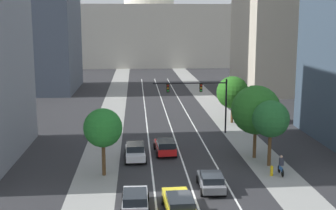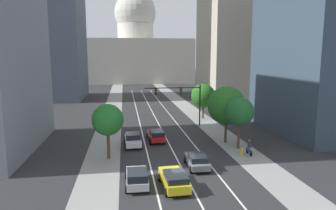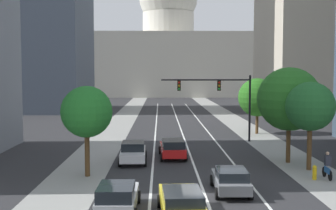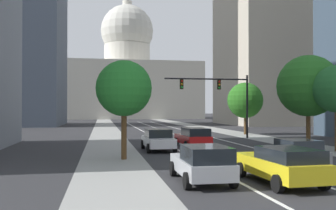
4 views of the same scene
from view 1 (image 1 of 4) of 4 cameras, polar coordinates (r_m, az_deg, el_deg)
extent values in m
plane|color=#2B2B2D|center=(73.43, -0.73, 0.40)|extent=(400.00, 400.00, 0.00)
cube|color=gray|center=(68.48, -6.94, -0.41)|extent=(3.69, 130.00, 0.01)
cube|color=gray|center=(69.43, 5.88, -0.24)|extent=(3.69, 130.00, 0.01)
cube|color=white|center=(58.62, -2.72, -2.19)|extent=(0.16, 90.00, 0.01)
cube|color=white|center=(58.75, 0.14, -2.15)|extent=(0.16, 90.00, 0.01)
cube|color=white|center=(59.04, 2.98, -2.10)|extent=(0.16, 90.00, 0.01)
cube|color=beige|center=(139.50, -2.39, 8.81)|extent=(45.27, 29.22, 17.61)
cube|color=yellow|center=(31.46, 1.33, -12.35)|extent=(2.02, 4.63, 0.68)
cube|color=black|center=(30.53, 1.54, -11.92)|extent=(1.78, 2.52, 0.47)
cylinder|color=black|center=(32.90, -0.66, -11.93)|extent=(0.25, 0.65, 0.64)
cylinder|color=black|center=(33.13, 2.52, -11.78)|extent=(0.25, 0.65, 0.64)
cube|color=silver|center=(43.00, -4.16, -6.07)|extent=(1.89, 4.30, 0.63)
cube|color=black|center=(42.90, -4.18, -5.27)|extent=(1.70, 2.28, 0.58)
cylinder|color=black|center=(44.46, -5.36, -5.95)|extent=(0.24, 0.65, 0.64)
cylinder|color=black|center=(44.50, -3.06, -5.90)|extent=(0.24, 0.65, 0.64)
cylinder|color=black|center=(41.70, -5.33, -7.07)|extent=(0.24, 0.65, 0.64)
cylinder|color=black|center=(41.74, -2.87, -7.02)|extent=(0.24, 0.65, 0.64)
cube|color=red|center=(44.84, -0.39, -5.34)|extent=(1.99, 4.47, 0.64)
cube|color=black|center=(43.86, -0.27, -4.88)|extent=(1.75, 2.47, 0.57)
cylinder|color=black|center=(46.26, -1.70, -5.25)|extent=(0.25, 0.65, 0.64)
cylinder|color=black|center=(46.45, 0.49, -5.18)|extent=(0.25, 0.65, 0.64)
cylinder|color=black|center=(43.41, -1.34, -6.31)|extent=(0.25, 0.65, 0.64)
cylinder|color=black|center=(43.61, 1.00, -6.23)|extent=(0.25, 0.65, 0.64)
cube|color=slate|center=(35.72, 5.44, -9.65)|extent=(1.83, 4.21, 0.56)
cube|color=black|center=(35.12, 5.56, -9.08)|extent=(1.64, 2.23, 0.51)
cylinder|color=black|center=(37.03, 3.77, -9.34)|extent=(0.23, 0.64, 0.64)
cylinder|color=black|center=(37.26, 6.45, -9.26)|extent=(0.23, 0.64, 0.64)
cylinder|color=black|center=(34.39, 4.32, -10.94)|extent=(0.23, 0.64, 0.64)
cylinder|color=black|center=(34.64, 7.21, -10.83)|extent=(0.23, 0.64, 0.64)
cube|color=#B2B5BA|center=(32.14, -4.15, -11.93)|extent=(1.77, 4.18, 0.60)
cube|color=black|center=(31.13, -4.18, -11.52)|extent=(1.62, 2.27, 0.59)
cylinder|color=black|center=(33.59, -5.64, -11.50)|extent=(0.22, 0.64, 0.64)
cylinder|color=black|center=(33.57, -2.62, -11.47)|extent=(0.22, 0.64, 0.64)
cylinder|color=black|center=(52.88, 7.33, -0.15)|extent=(0.20, 0.20, 6.37)
cylinder|color=black|center=(51.77, 2.79, 2.77)|extent=(8.48, 0.14, 0.14)
cube|color=black|center=(52.01, 4.18, 2.18)|extent=(0.32, 0.28, 0.96)
sphere|color=red|center=(51.82, 4.20, 2.49)|extent=(0.20, 0.20, 0.20)
sphere|color=orange|center=(51.86, 4.20, 2.16)|extent=(0.20, 0.20, 0.20)
sphere|color=green|center=(51.91, 4.19, 1.83)|extent=(0.20, 0.20, 0.20)
cube|color=black|center=(51.60, -0.02, 2.14)|extent=(0.32, 0.28, 0.96)
sphere|color=red|center=(51.41, -0.01, 2.45)|extent=(0.20, 0.20, 0.20)
sphere|color=orange|center=(51.46, -0.01, 2.12)|extent=(0.20, 0.20, 0.20)
sphere|color=green|center=(51.50, -0.01, 1.79)|extent=(0.20, 0.20, 0.20)
cylinder|color=yellow|center=(39.58, 12.94, -8.22)|extent=(0.26, 0.26, 0.70)
sphere|color=yellow|center=(39.45, 12.97, -7.63)|extent=(0.26, 0.26, 0.26)
cylinder|color=yellow|center=(39.43, 13.01, -8.25)|extent=(0.10, 0.12, 0.10)
cylinder|color=black|center=(39.54, 14.26, -8.33)|extent=(0.07, 0.66, 0.66)
cylinder|color=black|center=(40.48, 13.84, -7.87)|extent=(0.07, 0.66, 0.66)
cube|color=#1959B2|center=(39.94, 14.06, -7.80)|extent=(0.09, 1.00, 0.36)
cube|color=#262833|center=(39.70, 14.12, -6.96)|extent=(0.37, 0.29, 0.64)
sphere|color=tan|center=(39.64, 14.12, -6.33)|extent=(0.22, 0.22, 0.22)
cylinder|color=#51381E|center=(58.71, 8.09, -1.02)|extent=(0.32, 0.32, 2.52)
sphere|color=#26641B|center=(58.23, 8.16, 1.59)|extent=(4.13, 4.13, 4.13)
cylinder|color=#51381E|center=(43.98, 10.89, -4.64)|extent=(0.32, 0.32, 3.06)
sphere|color=#246321|center=(43.28, 11.03, -0.60)|extent=(4.64, 4.64, 4.64)
cylinder|color=#51381E|center=(38.77, -8.12, -6.67)|extent=(0.32, 0.32, 3.00)
sphere|color=#226F28|center=(38.08, -8.23, -2.87)|extent=(3.27, 3.27, 3.27)
cylinder|color=#51381E|center=(41.87, 12.69, -5.40)|extent=(0.32, 0.32, 3.18)
sphere|color=#205C29|center=(41.22, 12.84, -1.71)|extent=(3.32, 3.32, 3.32)
camera|label=2|loc=(5.98, -14.14, -12.86)|focal=32.90mm
camera|label=3|loc=(11.46, 6.41, -22.82)|focal=46.74mm
camera|label=4|loc=(18.54, -17.52, -22.52)|focal=40.04mm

